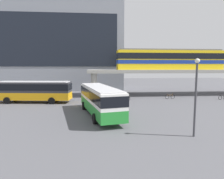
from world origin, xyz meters
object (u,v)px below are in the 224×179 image
Objects in this scene: bicycle_orange at (124,99)px; pedestrian_by_bike_rack at (96,97)px; station_building at (56,47)px; bus_main at (100,98)px; train at (170,59)px; bicycle_black at (222,97)px; bicycle_brown at (170,97)px; bus_secondary at (34,90)px.

bicycle_orange is 1.04× the size of pedestrian_by_bike_rack.
station_building is 2.79× the size of bus_main.
pedestrian_by_bike_rack is (-14.17, -6.62, -6.00)m from train.
station_building is 23.49m from pedestrian_by_bike_rack.
bicycle_orange is at bearing 179.56° from bicycle_black.
bus_main reaches higher than bicycle_orange.
bicycle_black is at bearing -0.44° from bicycle_orange.
bus_main is 16.25m from bicycle_brown.
bus_main is 6.33× the size of bicycle_orange.
pedestrian_by_bike_rack is at bearing -174.93° from bicycle_orange.
train is at bearing 137.01° from bicycle_black.
pedestrian_by_bike_rack is at bearing -154.96° from train.
bicycle_brown is at bearing 4.67° from bus_secondary.
bus_main is (9.73, -28.17, -8.15)m from station_building.
bus_secondary is at bearing -89.86° from station_building.
pedestrian_by_bike_rack is (-4.58, -0.41, 0.45)m from bicycle_orange.
bus_main is 22.51m from bicycle_black.
station_building reaches higher than train.
station_building reaches higher than bus_main.
station_building is 1.57× the size of train.
train is 11.26× the size of bicycle_orange.
train is 24.81m from bus_secondary.
train reaches higher than bicycle_brown.
bus_main is at bearing -70.94° from station_building.
bicycle_black is (30.24, 0.19, -1.63)m from bus_secondary.
train is 1.78× the size of bus_main.
train reaches higher than bicycle_orange.
train is (23.49, -12.81, -3.33)m from station_building.
station_building is 2.80× the size of bus_secondary.
bicycle_orange is (13.90, -19.03, -9.78)m from station_building.
bicycle_orange is (-9.59, -6.21, -6.46)m from train.
bus_secondary is at bearing -175.33° from bicycle_brown.
bus_main and bus_secondary have the same top height.
pedestrian_by_bike_rack is at bearing -0.56° from bus_secondary.
bicycle_brown and bicycle_black have the same top height.
bus_secondary reaches higher than bicycle_black.
pedestrian_by_bike_rack reaches higher than bicycle_orange.
bus_secondary is 6.52× the size of bicycle_black.
station_building is at bearing 147.69° from bicycle_black.
bicycle_black is 20.98m from pedestrian_by_bike_rack.
pedestrian_by_bike_rack reaches higher than bicycle_black.
pedestrian_by_bike_rack is (-20.97, -0.28, 0.45)m from bicycle_black.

